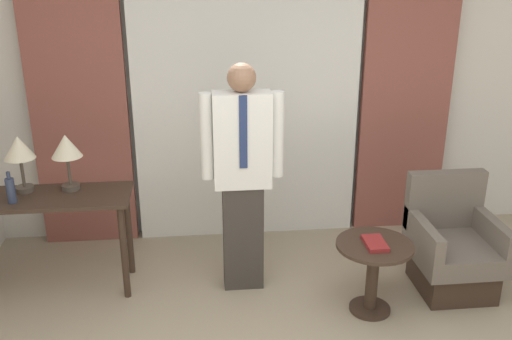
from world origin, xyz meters
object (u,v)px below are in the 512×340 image
at_px(desk, 47,212).
at_px(book, 375,243).
at_px(table_lamp_right, 66,149).
at_px(bottle_near_edge, 11,190).
at_px(person, 242,171).
at_px(armchair, 452,250).
at_px(side_table, 373,266).
at_px(table_lamp_left, 19,151).

relative_size(desk, book, 5.28).
bearing_deg(table_lamp_right, bottle_near_edge, -150.96).
bearing_deg(person, bottle_near_edge, 179.69).
relative_size(table_lamp_right, bottle_near_edge, 1.83).
xyz_separation_m(person, armchair, (1.59, -0.19, -0.64)).
bearing_deg(person, side_table, -26.52).
bearing_deg(table_lamp_left, person, -7.53).
bearing_deg(armchair, person, 173.07).
bearing_deg(bottle_near_edge, table_lamp_left, 80.69).
relative_size(person, side_table, 3.21).
xyz_separation_m(bottle_near_edge, side_table, (2.54, -0.45, -0.51)).
bearing_deg(armchair, bottle_near_edge, 176.43).
xyz_separation_m(desk, book, (2.33, -0.57, -0.09)).
bearing_deg(table_lamp_left, armchair, -7.23).
height_order(table_lamp_left, bottle_near_edge, table_lamp_left).
height_order(table_lamp_left, side_table, table_lamp_left).
relative_size(desk, armchair, 1.41).
height_order(bottle_near_edge, side_table, bottle_near_edge).
bearing_deg(table_lamp_right, desk, -147.44).
bearing_deg(person, book, -27.75).
distance_m(armchair, book, 0.80).
bearing_deg(book, side_table, 71.47).
bearing_deg(side_table, bottle_near_edge, 169.89).
height_order(table_lamp_right, book, table_lamp_right).
distance_m(table_lamp_left, book, 2.64).
xyz_separation_m(table_lamp_left, side_table, (2.51, -0.66, -0.73)).
height_order(desk, table_lamp_right, table_lamp_right).
xyz_separation_m(table_lamp_left, armchair, (3.21, -0.41, -0.78)).
distance_m(desk, armchair, 3.08).
relative_size(armchair, side_table, 1.60).
bearing_deg(desk, armchair, -5.64).
distance_m(table_lamp_left, table_lamp_right, 0.34).
xyz_separation_m(desk, armchair, (3.04, -0.30, -0.33)).
height_order(bottle_near_edge, book, bottle_near_edge).
relative_size(bottle_near_edge, book, 1.01).
bearing_deg(book, table_lamp_left, 164.81).
distance_m(armchair, side_table, 0.75).
bearing_deg(side_table, table_lamp_left, 165.29).
xyz_separation_m(desk, person, (1.45, -0.11, 0.31)).
height_order(bottle_near_edge, person, person).
height_order(armchair, side_table, armchair).
distance_m(table_lamp_right, side_table, 2.38).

